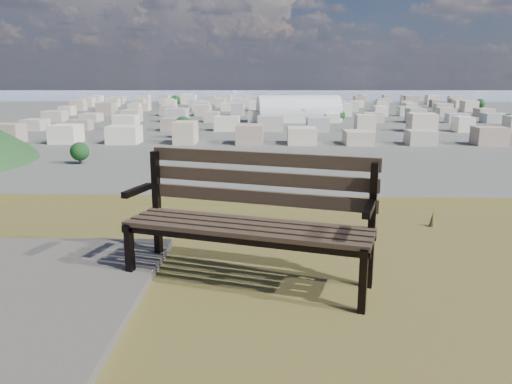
{
  "coord_description": "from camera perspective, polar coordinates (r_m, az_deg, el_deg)",
  "views": [
    {
      "loc": [
        0.62,
        -2.21,
        26.63
      ],
      "look_at": [
        0.41,
        3.54,
        25.3
      ],
      "focal_mm": 35.0,
      "sensor_mm": 36.0,
      "label": 1
    }
  ],
  "objects": [
    {
      "name": "park_bench",
      "position": [
        4.01,
        -0.52,
        -2.21
      ],
      "size": [
        2.05,
        1.15,
        1.02
      ],
      "rotation": [
        0.0,
        0.0,
        -0.28
      ],
      "color": "#3E3224",
      "rests_on": "hilltop_mesa"
    },
    {
      "name": "arena",
      "position": [
        307.25,
        4.85,
        8.94
      ],
      "size": [
        51.99,
        28.31,
        20.83
      ],
      "rotation": [
        0.0,
        0.0,
        0.16
      ],
      "color": "silver",
      "rests_on": "ground"
    },
    {
      "name": "city_blocks",
      "position": [
        397.33,
        2.0,
        9.69
      ],
      "size": [
        395.0,
        361.0,
        7.0
      ],
      "color": "beige",
      "rests_on": "ground"
    },
    {
      "name": "city_trees",
      "position": [
        323.08,
        -2.77,
        9.15
      ],
      "size": [
        406.52,
        387.2,
        9.98
      ],
      "color": "black",
      "rests_on": "ground"
    },
    {
      "name": "bay_water",
      "position": [
        902.6,
        2.07,
        11.34
      ],
      "size": [
        2400.0,
        700.0,
        0.12
      ],
      "primitive_type": "cube",
      "color": "#848EA8",
      "rests_on": "ground"
    },
    {
      "name": "far_hills",
      "position": [
        1406.48,
        -0.45,
        12.99
      ],
      "size": [
        2050.0,
        340.0,
        60.0
      ],
      "color": "#A0AFC7",
      "rests_on": "ground"
    }
  ]
}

